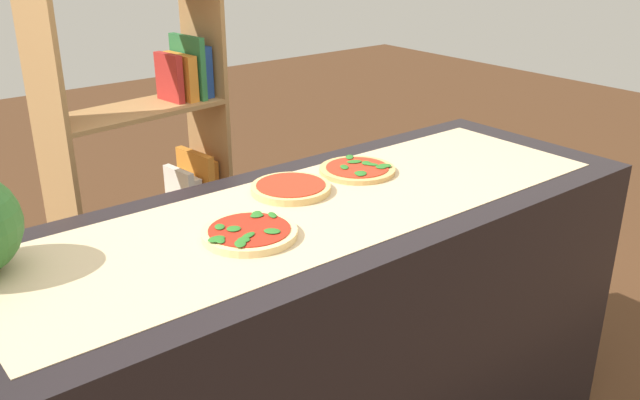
{
  "coord_description": "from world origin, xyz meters",
  "views": [
    {
      "loc": [
        -1.09,
        -1.37,
        1.69
      ],
      "look_at": [
        0.0,
        0.0,
        0.97
      ],
      "focal_mm": 38.35,
      "sensor_mm": 36.0,
      "label": 1
    }
  ],
  "objects_px": {
    "pizza_plain_1": "(291,188)",
    "pizza_spinach_2": "(358,169)",
    "pizza_spinach_0": "(249,233)",
    "bookshelf": "(159,171)"
  },
  "relations": [
    {
      "from": "pizza_spinach_0",
      "to": "pizza_plain_1",
      "type": "height_order",
      "value": "pizza_spinach_0"
    },
    {
      "from": "pizza_spinach_2",
      "to": "pizza_plain_1",
      "type": "bearing_deg",
      "value": -179.15
    },
    {
      "from": "pizza_plain_1",
      "to": "bookshelf",
      "type": "xyz_separation_m",
      "value": [
        0.03,
        0.98,
        -0.23
      ]
    },
    {
      "from": "pizza_spinach_0",
      "to": "bookshelf",
      "type": "bearing_deg",
      "value": 75.54
    },
    {
      "from": "pizza_spinach_0",
      "to": "pizza_plain_1",
      "type": "xyz_separation_m",
      "value": [
        0.26,
        0.18,
        0.0
      ]
    },
    {
      "from": "pizza_plain_1",
      "to": "pizza_spinach_2",
      "type": "relative_size",
      "value": 0.98
    },
    {
      "from": "pizza_plain_1",
      "to": "pizza_spinach_2",
      "type": "xyz_separation_m",
      "value": [
        0.26,
        0.0,
        -0.0
      ]
    },
    {
      "from": "pizza_spinach_0",
      "to": "bookshelf",
      "type": "distance_m",
      "value": 1.22
    },
    {
      "from": "pizza_spinach_0",
      "to": "pizza_plain_1",
      "type": "distance_m",
      "value": 0.32
    },
    {
      "from": "pizza_spinach_0",
      "to": "bookshelf",
      "type": "height_order",
      "value": "bookshelf"
    }
  ]
}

